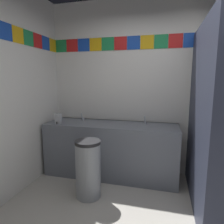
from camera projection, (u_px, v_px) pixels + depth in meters
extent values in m
cube|color=white|center=(173.00, 88.00, 3.09)|extent=(3.94, 0.08, 2.74)
cube|color=#1E8C4C|center=(61.00, 46.00, 3.40)|extent=(0.20, 0.01, 0.20)
cube|color=red|center=(72.00, 46.00, 3.35)|extent=(0.20, 0.01, 0.20)
cube|color=#1947B7|center=(84.00, 45.00, 3.30)|extent=(0.20, 0.01, 0.20)
cube|color=yellow|center=(96.00, 44.00, 3.24)|extent=(0.20, 0.01, 0.20)
cube|color=#1E8C4C|center=(108.00, 44.00, 3.19)|extent=(0.20, 0.01, 0.20)
cube|color=red|center=(120.00, 43.00, 3.14)|extent=(0.20, 0.01, 0.20)
cube|color=#1947B7|center=(134.00, 43.00, 3.09)|extent=(0.20, 0.01, 0.20)
cube|color=yellow|center=(147.00, 42.00, 3.04)|extent=(0.20, 0.01, 0.20)
cube|color=#1E8C4C|center=(161.00, 41.00, 2.98)|extent=(0.20, 0.01, 0.20)
cube|color=red|center=(176.00, 41.00, 2.93)|extent=(0.20, 0.01, 0.20)
cube|color=#1947B7|center=(191.00, 40.00, 2.88)|extent=(0.20, 0.01, 0.20)
cube|color=yellow|center=(206.00, 39.00, 2.83)|extent=(0.20, 0.01, 0.20)
cube|color=#1E8C4C|center=(222.00, 39.00, 2.78)|extent=(0.20, 0.01, 0.20)
cube|color=#1947B7|center=(6.00, 31.00, 2.34)|extent=(0.01, 0.20, 0.20)
cube|color=yellow|center=(18.00, 35.00, 2.54)|extent=(0.01, 0.20, 0.20)
cube|color=#1E8C4C|center=(29.00, 38.00, 2.74)|extent=(0.01, 0.20, 0.20)
cube|color=red|center=(38.00, 41.00, 2.94)|extent=(0.01, 0.20, 0.20)
cube|color=#1947B7|center=(46.00, 43.00, 3.13)|extent=(0.01, 0.20, 0.20)
cube|color=yellow|center=(53.00, 45.00, 3.33)|extent=(0.01, 0.20, 0.20)
cube|color=slate|center=(111.00, 149.00, 3.14)|extent=(2.03, 0.60, 0.83)
cube|color=slate|center=(115.00, 123.00, 3.36)|extent=(2.03, 0.03, 0.08)
cylinder|color=silver|center=(80.00, 126.00, 3.18)|extent=(0.34, 0.34, 0.10)
cylinder|color=silver|center=(144.00, 130.00, 2.93)|extent=(0.34, 0.34, 0.10)
cylinder|color=silver|center=(83.00, 119.00, 3.31)|extent=(0.04, 0.04, 0.05)
cylinder|color=silver|center=(82.00, 116.00, 3.25)|extent=(0.02, 0.06, 0.09)
cylinder|color=silver|center=(145.00, 123.00, 3.05)|extent=(0.04, 0.04, 0.05)
cylinder|color=silver|center=(145.00, 119.00, 2.99)|extent=(0.02, 0.06, 0.09)
cube|color=#B7BABF|center=(58.00, 118.00, 3.09)|extent=(0.09, 0.07, 0.16)
cylinder|color=black|center=(57.00, 123.00, 3.06)|extent=(0.02, 0.02, 0.03)
cube|color=#33384C|center=(198.00, 117.00, 2.33)|extent=(0.04, 1.48, 2.14)
cylinder|color=silver|center=(216.00, 121.00, 1.62)|extent=(0.02, 0.02, 0.10)
cylinder|color=#999EA3|center=(88.00, 170.00, 2.55)|extent=(0.32, 0.32, 0.71)
cylinder|color=#262628|center=(88.00, 142.00, 2.49)|extent=(0.33, 0.33, 0.04)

